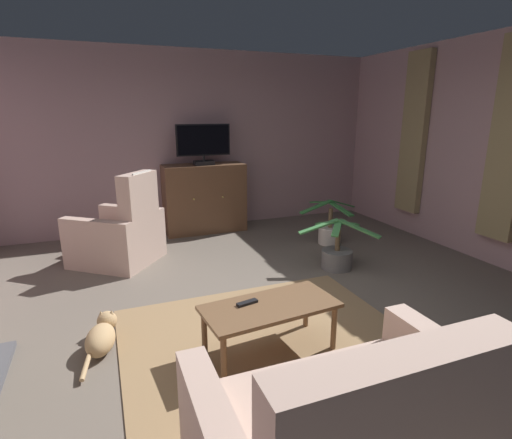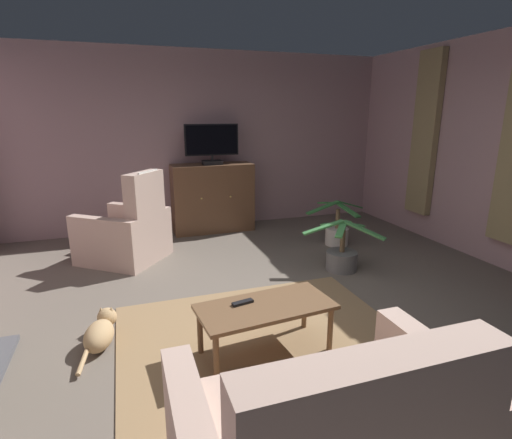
{
  "view_description": "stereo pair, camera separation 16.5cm",
  "coord_description": "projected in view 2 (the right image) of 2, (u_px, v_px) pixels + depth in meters",
  "views": [
    {
      "loc": [
        -1.39,
        -2.99,
        1.83
      ],
      "look_at": [
        -0.11,
        0.26,
        0.89
      ],
      "focal_mm": 27.9,
      "sensor_mm": 36.0,
      "label": 1
    },
    {
      "loc": [
        -1.23,
        -3.05,
        1.83
      ],
      "look_at": [
        -0.11,
        0.26,
        0.89
      ],
      "focal_mm": 27.9,
      "sensor_mm": 36.0,
      "label": 2
    }
  ],
  "objects": [
    {
      "name": "television",
      "position": [
        212.0,
        143.0,
        5.99
      ],
      "size": [
        0.82,
        0.2,
        0.61
      ],
      "color": "black",
      "rests_on": "tv_cabinet"
    },
    {
      "name": "armchair_near_window",
      "position": [
        127.0,
        234.0,
        5.02
      ],
      "size": [
        1.25,
        1.24,
        1.16
      ],
      "color": "#BC9E8E",
      "rests_on": "ground_plane"
    },
    {
      "name": "wall_back",
      "position": [
        201.0,
        141.0,
        6.34
      ],
      "size": [
        6.69,
        0.1,
        2.76
      ],
      "primitive_type": "cube",
      "color": "gray",
      "rests_on": "ground_plane"
    },
    {
      "name": "potted_plant_tall_palm_by_window",
      "position": [
        342.0,
        256.0,
        4.75
      ],
      "size": [
        0.81,
        0.81,
        0.62
      ],
      "color": "slate",
      "rests_on": "ground_plane"
    },
    {
      "name": "tv_remote",
      "position": [
        243.0,
        303.0,
        3.04
      ],
      "size": [
        0.18,
        0.08,
        0.02
      ],
      "primitive_type": "cube",
      "rotation": [
        0.0,
        0.0,
        0.21
      ],
      "color": "black",
      "rests_on": "coffee_table"
    },
    {
      "name": "coffee_table",
      "position": [
        266.0,
        311.0,
        3.04
      ],
      "size": [
        1.08,
        0.59,
        0.41
      ],
      "color": "brown",
      "rests_on": "ground_plane"
    },
    {
      "name": "cat",
      "position": [
        101.0,
        332.0,
        3.21
      ],
      "size": [
        0.3,
        0.69,
        0.24
      ],
      "color": "tan",
      "rests_on": "ground_plane"
    },
    {
      "name": "rug_central",
      "position": [
        269.0,
        347.0,
        3.2
      ],
      "size": [
        2.34,
        2.17,
        0.01
      ],
      "primitive_type": "cube",
      "color": "#8E704C",
      "rests_on": "ground_plane"
    },
    {
      "name": "ground_plane",
      "position": [
        277.0,
        321.0,
        3.65
      ],
      "size": [
        6.69,
        7.17,
        0.04
      ],
      "primitive_type": "cube",
      "color": "#665B51"
    },
    {
      "name": "potted_plant_leafy_by_curtain",
      "position": [
        337.0,
        233.0,
        5.66
      ],
      "size": [
        0.91,
        0.96,
        0.64
      ],
      "color": "beige",
      "rests_on": "ground_plane"
    },
    {
      "name": "curtain_panel_far",
      "position": [
        425.0,
        134.0,
        5.77
      ],
      "size": [
        0.1,
        0.44,
        2.32
      ],
      "primitive_type": "cube",
      "color": "#8E7F56"
    },
    {
      "name": "tv_cabinet",
      "position": [
        213.0,
        199.0,
        6.27
      ],
      "size": [
        1.25,
        0.51,
        1.06
      ],
      "color": "#402A1C",
      "rests_on": "ground_plane"
    }
  ]
}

